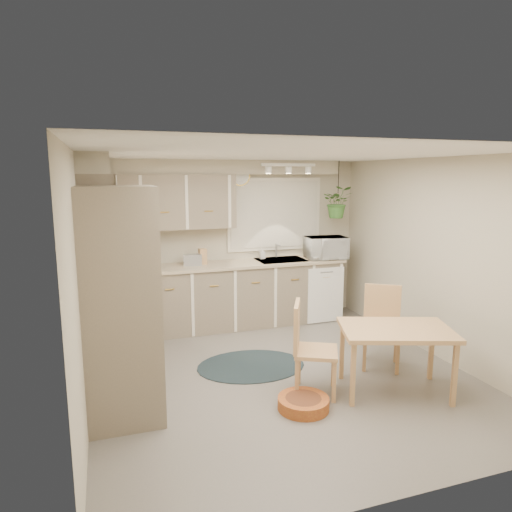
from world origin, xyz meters
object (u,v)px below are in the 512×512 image
pet_bed (303,403)px  chair_back (382,328)px  chair_left (316,349)px  braided_rug (251,366)px  microwave (326,245)px  dining_table (395,360)px

pet_bed → chair_back: bearing=26.2°
chair_left → pet_bed: bearing=-17.0°
braided_rug → microwave: (1.64, 1.37, 1.14)m
chair_left → microwave: bearing=177.9°
dining_table → chair_back: chair_back is taller
braided_rug → pet_bed: pet_bed is taller
chair_back → pet_bed: chair_back is taller
chair_back → microwave: size_ratio=1.55×
chair_left → microwave: (1.21, 2.20, 0.67)m
dining_table → braided_rug: size_ratio=0.86×
microwave → chair_back: bearing=-91.7°
chair_back → braided_rug: bearing=13.6°
chair_back → braided_rug: 1.57m
chair_back → pet_bed: size_ratio=1.90×
chair_back → microwave: microwave is taller
braided_rug → dining_table: bearing=-41.7°
chair_left → braided_rug: bearing=-126.3°
chair_left → braided_rug: chair_left is taller
dining_table → pet_bed: size_ratio=2.21×
microwave → pet_bed: bearing=-115.7°
dining_table → braided_rug: dining_table is taller
braided_rug → pet_bed: 1.11m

